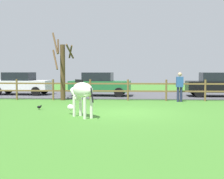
# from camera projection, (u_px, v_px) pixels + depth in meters

# --- Properties ---
(ground_plane) EXTENTS (60.00, 60.00, 0.00)m
(ground_plane) POSITION_uv_depth(u_px,v_px,m) (126.00, 112.00, 12.80)
(ground_plane) COLOR #3D7528
(parking_asphalt) EXTENTS (28.00, 7.40, 0.05)m
(parking_asphalt) POSITION_uv_depth(u_px,v_px,m) (129.00, 94.00, 22.06)
(parking_asphalt) COLOR #47474C
(parking_asphalt) RESTS_ON ground_plane
(paddock_fence) EXTENTS (22.09, 0.11, 1.23)m
(paddock_fence) POSITION_uv_depth(u_px,v_px,m) (128.00, 88.00, 17.73)
(paddock_fence) COLOR brown
(paddock_fence) RESTS_ON ground_plane
(bare_tree) EXTENTS (1.32, 1.30, 3.97)m
(bare_tree) POSITION_uv_depth(u_px,v_px,m) (62.00, 68.00, 17.93)
(bare_tree) COLOR #513A23
(bare_tree) RESTS_ON ground_plane
(zebra) EXTENTS (1.40, 1.60, 1.41)m
(zebra) POSITION_uv_depth(u_px,v_px,m) (81.00, 93.00, 11.48)
(zebra) COLOR white
(zebra) RESTS_ON ground_plane
(crow_on_grass) EXTENTS (0.21, 0.10, 0.20)m
(crow_on_grass) POSITION_uv_depth(u_px,v_px,m) (39.00, 107.00, 13.69)
(crow_on_grass) COLOR black
(crow_on_grass) RESTS_ON ground_plane
(parked_car_white) EXTENTS (4.07, 2.01, 1.56)m
(parked_car_white) POSITION_uv_depth(u_px,v_px,m) (21.00, 83.00, 21.46)
(parked_car_white) COLOR white
(parked_car_white) RESTS_ON parking_asphalt
(parked_car_green) EXTENTS (4.10, 2.08, 1.56)m
(parked_car_green) POSITION_uv_depth(u_px,v_px,m) (100.00, 84.00, 20.50)
(parked_car_green) COLOR #236B38
(parked_car_green) RESTS_ON parking_asphalt
(parked_car_black) EXTENTS (4.05, 1.98, 1.56)m
(parked_car_black) POSITION_uv_depth(u_px,v_px,m) (217.00, 84.00, 19.94)
(parked_car_black) COLOR black
(parked_car_black) RESTS_ON parking_asphalt
(visitor_near_fence) EXTENTS (0.39, 0.28, 1.64)m
(visitor_near_fence) POSITION_uv_depth(u_px,v_px,m) (180.00, 86.00, 17.08)
(visitor_near_fence) COLOR #232847
(visitor_near_fence) RESTS_ON ground_plane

